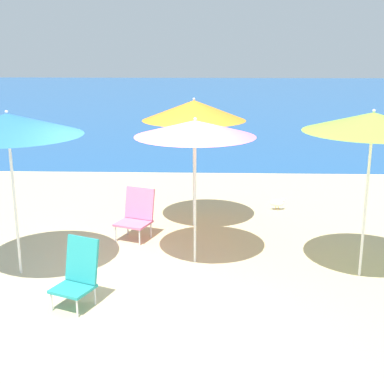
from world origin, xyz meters
name	(u,v)px	position (x,y,z in m)	size (l,w,h in m)	color
ground_plane	(153,279)	(0.00, 0.00, 0.00)	(60.00, 60.00, 0.00)	#D1BA89
sea_water	(199,97)	(0.00, 26.26, 0.00)	(60.00, 40.00, 0.01)	#1E5699
beach_umbrella_pink	(195,129)	(0.55, 0.64, 1.95)	(1.68, 1.68, 2.10)	white
beach_umbrella_blue	(8,125)	(-1.85, 0.15, 2.06)	(1.93, 1.93, 2.25)	white
beach_umbrella_lime	(373,122)	(2.82, 0.24, 2.10)	(1.78, 1.78, 2.27)	white
beach_umbrella_orange	(194,110)	(0.48, 2.29, 2.00)	(1.74, 1.74, 2.21)	white
beach_chair_teal	(78,273)	(-0.81, -0.73, 0.41)	(0.59, 0.62, 0.82)	silver
beach_chair_pink	(137,213)	(-0.43, 1.62, 0.42)	(0.66, 0.67, 0.81)	silver
seagull	(278,203)	(2.06, 3.23, 0.14)	(0.27, 0.11, 0.23)	gold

